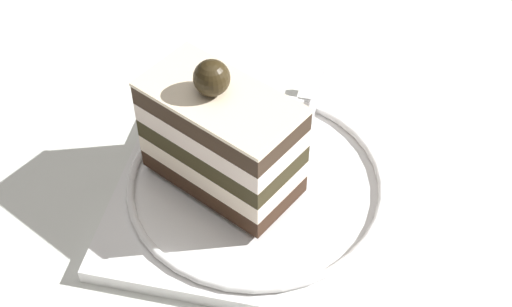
{
  "coord_description": "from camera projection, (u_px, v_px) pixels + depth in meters",
  "views": [
    {
      "loc": [
        -0.33,
        -0.15,
        0.46
      ],
      "look_at": [
        0.03,
        -0.01,
        0.05
      ],
      "focal_mm": 52.14,
      "sensor_mm": 36.0,
      "label": 1
    }
  ],
  "objects": [
    {
      "name": "fork",
      "position": [
        309.0,
        121.0,
        0.63
      ],
      "size": [
        0.13,
        0.03,
        0.0
      ],
      "color": "silver",
      "rests_on": "dessert_plate"
    },
    {
      "name": "ground_plane",
      "position": [
        234.0,
        220.0,
        0.58
      ],
      "size": [
        2.4,
        2.4,
        0.0
      ],
      "primitive_type": "plane",
      "color": "silver"
    },
    {
      "name": "dessert_plate",
      "position": [
        256.0,
        187.0,
        0.59
      ],
      "size": [
        0.25,
        0.25,
        0.02
      ],
      "color": "white",
      "rests_on": "ground_plane"
    },
    {
      "name": "cake_slice",
      "position": [
        221.0,
        137.0,
        0.55
      ],
      "size": [
        0.09,
        0.13,
        0.11
      ],
      "color": "black",
      "rests_on": "dessert_plate"
    }
  ]
}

